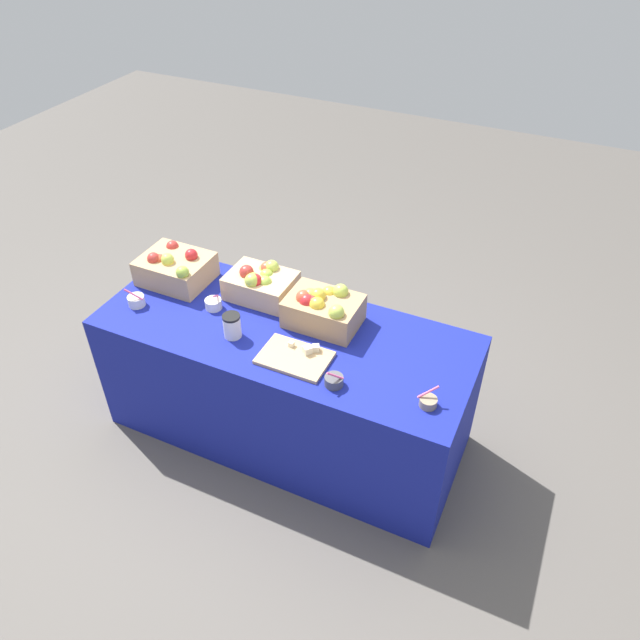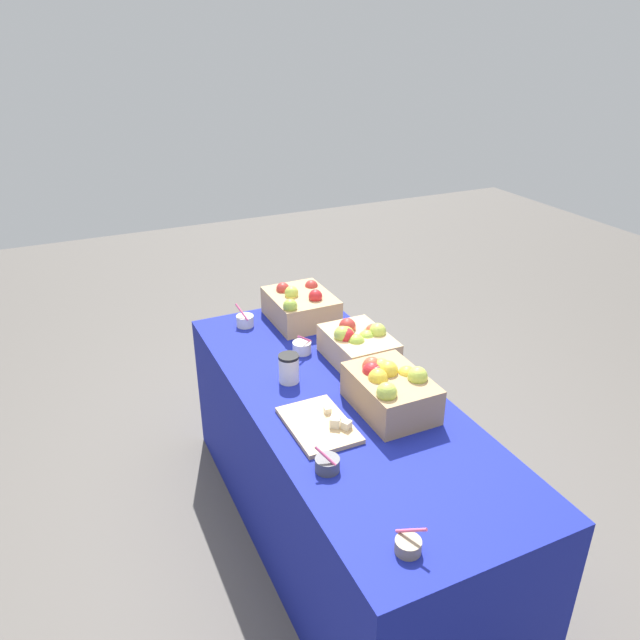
# 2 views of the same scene
# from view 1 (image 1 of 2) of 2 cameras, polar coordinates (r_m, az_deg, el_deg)

# --- Properties ---
(ground_plane) EXTENTS (10.00, 10.00, 0.00)m
(ground_plane) POSITION_cam_1_polar(r_m,az_deg,el_deg) (3.57, -2.91, -10.06)
(ground_plane) COLOR #56514C
(table) EXTENTS (1.90, 0.76, 0.74)m
(table) POSITION_cam_1_polar(r_m,az_deg,el_deg) (3.30, -3.11, -5.82)
(table) COLOR navy
(table) RESTS_ON ground_plane
(apple_crate_left) EXTENTS (0.36, 0.30, 0.19)m
(apple_crate_left) POSITION_cam_1_polar(r_m,az_deg,el_deg) (3.43, -13.28, 4.73)
(apple_crate_left) COLOR tan
(apple_crate_left) RESTS_ON table
(apple_crate_middle) EXTENTS (0.35, 0.25, 0.18)m
(apple_crate_middle) POSITION_cam_1_polar(r_m,az_deg,el_deg) (3.24, -5.50, 3.44)
(apple_crate_middle) COLOR tan
(apple_crate_middle) RESTS_ON table
(apple_crate_right) EXTENTS (0.36, 0.26, 0.20)m
(apple_crate_right) POSITION_cam_1_polar(r_m,az_deg,el_deg) (3.03, 0.23, 1.09)
(apple_crate_right) COLOR tan
(apple_crate_right) RESTS_ON table
(cutting_board_front) EXTENTS (0.33, 0.22, 0.05)m
(cutting_board_front) POSITION_cam_1_polar(r_m,az_deg,el_deg) (2.88, -2.28, -3.45)
(cutting_board_front) COLOR tan
(cutting_board_front) RESTS_ON table
(sample_bowl_near) EXTENTS (0.09, 0.09, 0.10)m
(sample_bowl_near) POSITION_cam_1_polar(r_m,az_deg,el_deg) (2.74, 1.30, -5.65)
(sample_bowl_near) COLOR #4C4C51
(sample_bowl_near) RESTS_ON table
(sample_bowl_mid) EXTENTS (0.09, 0.09, 0.12)m
(sample_bowl_mid) POSITION_cam_1_polar(r_m,az_deg,el_deg) (3.32, -16.67, 1.73)
(sample_bowl_mid) COLOR silver
(sample_bowl_mid) RESTS_ON table
(sample_bowl_far) EXTENTS (0.09, 0.09, 0.11)m
(sample_bowl_far) POSITION_cam_1_polar(r_m,az_deg,el_deg) (3.21, -9.85, 1.50)
(sample_bowl_far) COLOR silver
(sample_bowl_far) RESTS_ON table
(sample_bowl_extra) EXTENTS (0.09, 0.08, 0.10)m
(sample_bowl_extra) POSITION_cam_1_polar(r_m,az_deg,el_deg) (2.70, 10.00, -7.47)
(sample_bowl_extra) COLOR gray
(sample_bowl_extra) RESTS_ON table
(coffee_cup) EXTENTS (0.09, 0.09, 0.13)m
(coffee_cup) POSITION_cam_1_polar(r_m,az_deg,el_deg) (3.00, -8.16, -0.54)
(coffee_cup) COLOR silver
(coffee_cup) RESTS_ON table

